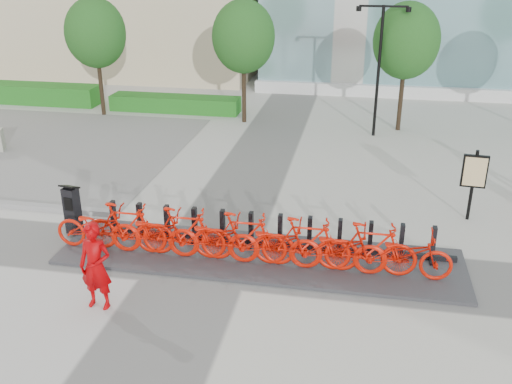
% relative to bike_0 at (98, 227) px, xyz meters
% --- Properties ---
extents(ground, '(120.00, 120.00, 0.00)m').
position_rel_bike_0_xyz_m(ground, '(2.60, 0.05, -0.63)').
color(ground, '#B8B7A9').
extents(hedge_a, '(10.00, 1.40, 0.90)m').
position_rel_bike_0_xyz_m(hedge_a, '(-11.40, 13.55, -0.18)').
color(hedge_a, '#1D6616').
rests_on(hedge_a, ground).
extents(hedge_b, '(6.00, 1.20, 0.70)m').
position_rel_bike_0_xyz_m(hedge_b, '(-2.40, 13.25, -0.28)').
color(hedge_b, '#1D6616').
rests_on(hedge_b, ground).
extents(tree_0, '(2.60, 2.60, 5.10)m').
position_rel_bike_0_xyz_m(tree_0, '(-5.40, 12.05, 2.96)').
color(tree_0, '#322417').
rests_on(tree_0, ground).
extents(tree_1, '(2.60, 2.60, 5.10)m').
position_rel_bike_0_xyz_m(tree_1, '(1.10, 12.05, 2.96)').
color(tree_1, '#322417').
rests_on(tree_1, ground).
extents(tree_2, '(2.60, 2.60, 5.10)m').
position_rel_bike_0_xyz_m(tree_2, '(7.60, 12.05, 2.96)').
color(tree_2, '#322417').
rests_on(tree_2, ground).
extents(streetlamp, '(2.00, 0.20, 5.00)m').
position_rel_bike_0_xyz_m(streetlamp, '(6.60, 11.05, 2.50)').
color(streetlamp, black).
rests_on(streetlamp, ground).
extents(dock_pad, '(9.60, 2.40, 0.08)m').
position_rel_bike_0_xyz_m(dock_pad, '(3.90, 0.35, -0.59)').
color(dock_pad, '#37383C').
rests_on(dock_pad, ground).
extents(dock_rail_posts, '(8.02, 0.50, 0.85)m').
position_rel_bike_0_xyz_m(dock_rail_posts, '(3.96, 0.82, -0.13)').
color(dock_rail_posts, black).
rests_on(dock_rail_posts, dock_pad).
extents(bike_0, '(2.11, 0.74, 1.11)m').
position_rel_bike_0_xyz_m(bike_0, '(0.00, 0.00, 0.00)').
color(bike_0, red).
rests_on(bike_0, dock_pad).
extents(bike_1, '(2.05, 0.58, 1.23)m').
position_rel_bike_0_xyz_m(bike_1, '(0.72, 0.00, 0.06)').
color(bike_1, red).
rests_on(bike_1, dock_pad).
extents(bike_2, '(2.11, 0.74, 1.11)m').
position_rel_bike_0_xyz_m(bike_2, '(1.44, 0.00, 0.00)').
color(bike_2, red).
rests_on(bike_2, dock_pad).
extents(bike_3, '(2.05, 0.58, 1.23)m').
position_rel_bike_0_xyz_m(bike_3, '(2.16, 0.00, 0.06)').
color(bike_3, red).
rests_on(bike_3, dock_pad).
extents(bike_4, '(2.11, 0.74, 1.11)m').
position_rel_bike_0_xyz_m(bike_4, '(2.88, 0.00, 0.00)').
color(bike_4, red).
rests_on(bike_4, dock_pad).
extents(bike_5, '(2.05, 0.58, 1.23)m').
position_rel_bike_0_xyz_m(bike_5, '(3.60, 0.00, 0.06)').
color(bike_5, red).
rests_on(bike_5, dock_pad).
extents(bike_6, '(2.11, 0.74, 1.11)m').
position_rel_bike_0_xyz_m(bike_6, '(4.32, 0.00, 0.00)').
color(bike_6, red).
rests_on(bike_6, dock_pad).
extents(bike_7, '(2.05, 0.58, 1.23)m').
position_rel_bike_0_xyz_m(bike_7, '(5.04, 0.00, 0.06)').
color(bike_7, red).
rests_on(bike_7, dock_pad).
extents(bike_8, '(2.11, 0.74, 1.11)m').
position_rel_bike_0_xyz_m(bike_8, '(5.76, 0.00, 0.00)').
color(bike_8, red).
rests_on(bike_8, dock_pad).
extents(bike_9, '(2.05, 0.58, 1.23)m').
position_rel_bike_0_xyz_m(bike_9, '(6.48, 0.00, 0.06)').
color(bike_9, red).
rests_on(bike_9, dock_pad).
extents(bike_10, '(2.11, 0.74, 1.11)m').
position_rel_bike_0_xyz_m(bike_10, '(7.20, 0.00, 0.00)').
color(bike_10, red).
rests_on(bike_10, dock_pad).
extents(kiosk, '(0.46, 0.41, 1.35)m').
position_rel_bike_0_xyz_m(kiosk, '(-0.99, 0.68, 0.09)').
color(kiosk, black).
rests_on(kiosk, dock_pad).
extents(worker_red, '(0.71, 0.49, 1.88)m').
position_rel_bike_0_xyz_m(worker_red, '(1.03, -2.22, 0.31)').
color(worker_red, '#A50003').
rests_on(worker_red, ground).
extents(map_sign, '(0.66, 0.16, 1.99)m').
position_rel_bike_0_xyz_m(map_sign, '(9.13, 3.55, 0.68)').
color(map_sign, black).
rests_on(map_sign, ground).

